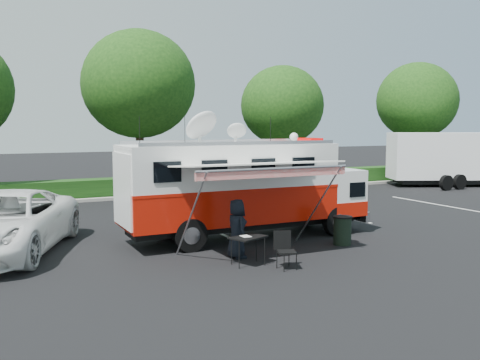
% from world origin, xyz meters
% --- Properties ---
extents(ground_plane, '(120.00, 120.00, 0.00)m').
position_xyz_m(ground_plane, '(0.00, 0.00, 0.00)').
color(ground_plane, black).
rests_on(ground_plane, ground).
extents(back_border, '(60.00, 6.14, 8.87)m').
position_xyz_m(back_border, '(1.14, 12.90, 5.00)').
color(back_border, '#9E998E').
rests_on(back_border, ground_plane).
extents(stall_lines, '(24.12, 5.50, 0.01)m').
position_xyz_m(stall_lines, '(-0.50, 3.00, 0.00)').
color(stall_lines, silver).
rests_on(stall_lines, ground_plane).
extents(command_truck, '(8.39, 2.31, 4.03)m').
position_xyz_m(command_truck, '(-0.07, -0.00, 1.73)').
color(command_truck, black).
rests_on(command_truck, ground_plane).
extents(awning, '(4.58, 2.39, 2.77)m').
position_xyz_m(awning, '(-0.82, -2.40, 2.59)').
color(awning, white).
rests_on(awning, ground_plane).
extents(white_suv, '(5.34, 7.23, 1.82)m').
position_xyz_m(white_suv, '(-7.37, 1.11, 0.00)').
color(white_suv, white).
rests_on(white_suv, ground_plane).
extents(person, '(0.56, 0.84, 1.68)m').
position_xyz_m(person, '(-1.46, -2.28, 0.00)').
color(person, black).
rests_on(person, ground_plane).
extents(folding_table, '(1.10, 0.95, 0.79)m').
position_xyz_m(folding_table, '(-1.53, -3.12, 0.74)').
color(folding_table, black).
rests_on(folding_table, ground_plane).
extents(folding_chair, '(0.61, 0.64, 0.98)m').
position_xyz_m(folding_chair, '(-0.81, -3.82, 0.58)').
color(folding_chair, black).
rests_on(folding_chair, ground_plane).
extents(trash_bin, '(0.61, 0.61, 0.90)m').
position_xyz_m(trash_bin, '(2.26, -2.22, 0.46)').
color(trash_bin, black).
rests_on(trash_bin, ground_plane).
extents(semi_trailer, '(10.59, 6.48, 3.28)m').
position_xyz_m(semi_trailer, '(19.69, 7.50, 1.73)').
color(semi_trailer, white).
rests_on(semi_trailer, ground_plane).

